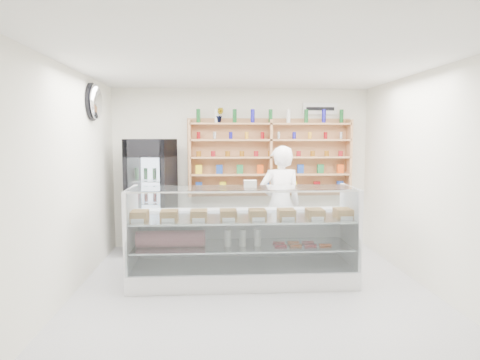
{
  "coord_description": "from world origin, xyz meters",
  "views": [
    {
      "loc": [
        -0.49,
        -5.09,
        1.94
      ],
      "look_at": [
        -0.12,
        0.9,
        1.35
      ],
      "focal_mm": 32.0,
      "sensor_mm": 36.0,
      "label": 1
    }
  ],
  "objects": [
    {
      "name": "potted_plant",
      "position": [
        -0.39,
        2.34,
        2.33
      ],
      "size": [
        0.16,
        0.13,
        0.26
      ],
      "primitive_type": "imported",
      "rotation": [
        0.0,
        0.0,
        -0.13
      ],
      "color": "#1E6626",
      "rests_on": "wall_shelving"
    },
    {
      "name": "security_mirror",
      "position": [
        -2.17,
        1.2,
        2.45
      ],
      "size": [
        0.15,
        0.5,
        0.5
      ],
      "primitive_type": "ellipsoid",
      "color": "silver",
      "rests_on": "left_wall"
    },
    {
      "name": "drinks_cooler",
      "position": [
        -1.52,
        1.99,
        0.96
      ],
      "size": [
        0.82,
        0.81,
        1.92
      ],
      "rotation": [
        0.0,
        0.0,
        -0.22
      ],
      "color": "black",
      "rests_on": "floor"
    },
    {
      "name": "wall_sign",
      "position": [
        1.4,
        2.47,
        2.45
      ],
      "size": [
        0.62,
        0.03,
        0.2
      ],
      "primitive_type": "cube",
      "color": "white",
      "rests_on": "back_wall"
    },
    {
      "name": "room",
      "position": [
        0.0,
        0.0,
        1.4
      ],
      "size": [
        5.0,
        5.0,
        5.0
      ],
      "color": "silver",
      "rests_on": "ground"
    },
    {
      "name": "wall_shelving",
      "position": [
        0.5,
        2.34,
        1.59
      ],
      "size": [
        2.84,
        0.28,
        1.33
      ],
      "color": "tan",
      "rests_on": "back_wall"
    },
    {
      "name": "shop_worker",
      "position": [
        0.54,
        1.46,
        0.91
      ],
      "size": [
        0.71,
        0.51,
        1.82
      ],
      "primitive_type": "imported",
      "rotation": [
        0.0,
        0.0,
        3.26
      ],
      "color": "white",
      "rests_on": "floor"
    },
    {
      "name": "display_counter",
      "position": [
        -0.12,
        0.5,
        0.36
      ],
      "size": [
        2.97,
        0.89,
        1.29
      ],
      "color": "white",
      "rests_on": "floor"
    }
  ]
}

